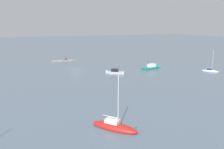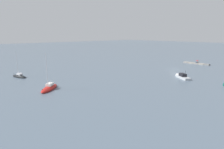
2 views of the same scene
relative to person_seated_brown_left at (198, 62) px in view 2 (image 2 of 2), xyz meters
The scene contains 8 objects.
ground_plane 19.47m from the person_seated_brown_left, 87.86° to the left, with size 500.00×500.00×0.00m, color slate.
seawall_pier 0.92m from the person_seated_brown_left, ahead, with size 11.65×1.57×0.60m.
person_seated_brown_left is the anchor object (origin of this frame).
person_seated_blue_right 0.58m from the person_seated_brown_left, 14.40° to the left, with size 0.41×0.61×0.73m.
umbrella_open_red 0.90m from the person_seated_brown_left, ahead, with size 1.23×1.23×1.27m.
sailboat_red_near 67.88m from the person_seated_brown_left, 84.05° to the left, with size 6.52×7.27×9.39m.
sailboat_black_far 73.27m from the person_seated_brown_left, 68.69° to the left, with size 6.46×3.35×8.50m.
motorboat_grey_near 32.77m from the person_seated_brown_left, 106.00° to the left, with size 6.24×4.94×3.48m.
Camera 2 is at (-38.55, 68.51, 13.62)m, focal length 31.45 mm.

